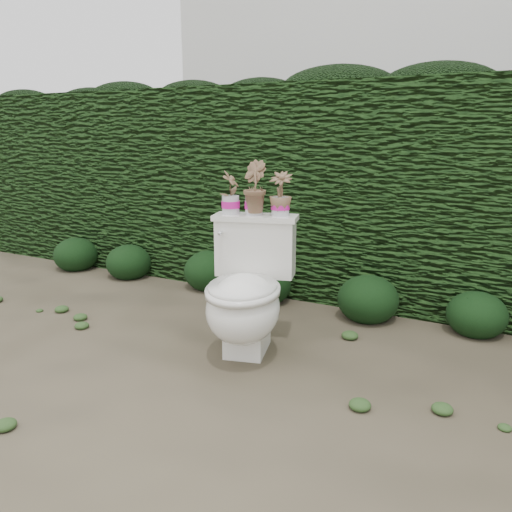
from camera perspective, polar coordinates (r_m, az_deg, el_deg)
The scene contains 13 objects.
ground at distance 2.87m, azimuth -0.94°, elevation -11.97°, with size 60.00×60.00×0.00m, color brown.
hedge at distance 4.08m, azimuth 9.85°, elevation 7.39°, with size 8.00×1.00×1.60m, color #224617.
house_wall at distance 8.32m, azimuth 24.28°, elevation 17.97°, with size 8.00×3.50×4.00m, color silver.
toilet at distance 2.85m, azimuth -1.10°, elevation -4.42°, with size 0.62×0.77×0.78m.
potted_plant_left at distance 3.00m, azimuth -2.93°, elevation 7.12°, with size 0.13×0.09×0.24m, color #206925.
potted_plant_center at distance 2.96m, azimuth -0.25°, elevation 7.66°, with size 0.17×0.14×0.31m, color #206925.
potted_plant_right at distance 2.93m, azimuth 2.81°, elevation 6.96°, with size 0.14×0.14×0.24m, color #206925.
liriope_clump_0 at distance 4.98m, azimuth -19.92°, elevation 0.46°, with size 0.40×0.40×0.32m, color black.
liriope_clump_1 at distance 4.56m, azimuth -14.35°, elevation -0.36°, with size 0.40×0.40×0.32m, color black.
liriope_clump_2 at distance 4.12m, azimuth -5.31°, elevation -1.33°, with size 0.43×0.43×0.34m, color black.
liriope_clump_3 at distance 3.78m, azimuth 1.05°, elevation -2.87°, with size 0.40×0.40×0.32m, color black.
liriope_clump_4 at distance 3.51m, azimuth 12.70°, elevation -4.41°, with size 0.42×0.42×0.33m, color black.
liriope_clump_5 at distance 3.49m, azimuth 23.96°, elevation -5.72°, with size 0.38×0.38×0.30m, color black.
Camera 1 is at (1.23, -2.27, 1.26)m, focal length 35.00 mm.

